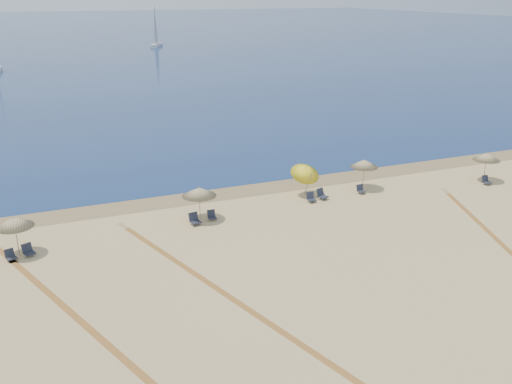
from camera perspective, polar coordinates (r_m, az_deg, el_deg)
ocean at (r=237.59m, az=-19.56°, el=15.73°), size 500.00×500.00×0.00m
wet_sand at (r=40.52m, az=-2.11°, el=0.09°), size 500.00×500.00×0.00m
umbrella_1 at (r=33.04m, az=-23.82°, el=-2.89°), size 2.07×2.07×2.28m
umbrella_2 at (r=35.10m, az=-5.92°, el=0.02°), size 2.20×2.20×2.22m
umbrella_3 at (r=39.33m, az=5.17°, el=2.16°), size 2.10×2.11×2.55m
umbrella_4 at (r=41.29m, az=11.18°, el=2.93°), size 2.06×2.06×2.28m
umbrella_5 at (r=45.79m, az=22.85°, el=3.40°), size 2.01×2.01×2.27m
chair_2 at (r=33.13m, az=-24.14°, el=-6.04°), size 0.70×0.75×0.61m
chair_3 at (r=33.29m, az=-22.58°, el=-5.63°), size 0.75×0.81×0.67m
chair_4 at (r=34.94m, az=-6.41°, el=-2.84°), size 0.72×0.81×0.74m
chair_5 at (r=35.55m, az=-4.62°, el=-2.45°), size 0.54×0.63×0.62m
chair_6 at (r=38.58m, az=5.73°, el=-0.59°), size 0.56×0.65×0.67m
chair_7 at (r=39.17m, az=6.84°, el=-0.26°), size 0.82×0.89×0.74m
chair_8 at (r=40.74m, az=10.82°, el=0.25°), size 0.53×0.62×0.63m
chair_9 at (r=45.41m, az=22.79°, el=1.11°), size 0.56×0.66×0.67m
sailboat_0 at (r=152.29m, az=-10.36°, el=15.78°), size 4.50×6.79×10.02m
tire_tracks at (r=25.86m, az=6.38°, el=-12.50°), size 57.73×40.99×0.00m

